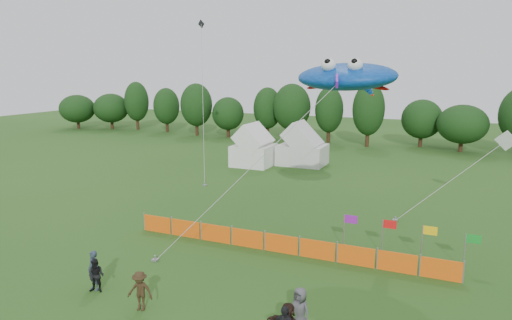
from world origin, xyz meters
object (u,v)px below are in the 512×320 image
at_px(barrier_fence, 281,244).
at_px(spectator_e, 300,311).
at_px(stingray_kite, 348,77).
at_px(tent_left, 254,149).
at_px(spectator_b, 96,276).
at_px(spectator_a, 94,270).
at_px(spectator_c, 140,291).
at_px(tent_right, 302,148).

bearing_deg(barrier_fence, spectator_e, -64.35).
bearing_deg(barrier_fence, stingray_kite, 52.64).
xyz_separation_m(tent_left, spectator_b, (4.69, -27.78, -1.00)).
bearing_deg(tent_left, spectator_e, -62.94).
relative_size(tent_left, spectator_a, 2.18).
bearing_deg(barrier_fence, spectator_b, -128.66).
bearing_deg(spectator_c, spectator_e, -3.09).
bearing_deg(spectator_a, spectator_e, 13.27).
bearing_deg(tent_right, barrier_fence, -74.88).
relative_size(spectator_a, spectator_c, 1.08).
distance_m(barrier_fence, spectator_e, 7.71).
bearing_deg(barrier_fence, tent_left, 117.53).
bearing_deg(spectator_c, tent_left, 93.24).
height_order(spectator_a, stingray_kite, stingray_kite).
bearing_deg(tent_right, stingray_kite, -65.86).
distance_m(spectator_b, stingray_kite, 16.15).
distance_m(tent_right, spectator_e, 31.26).
relative_size(spectator_b, spectator_e, 0.83).
height_order(spectator_a, spectator_e, spectator_e).
bearing_deg(stingray_kite, tent_left, 127.76).
distance_m(tent_left, tent_right, 5.09).
xyz_separation_m(barrier_fence, spectator_c, (-3.18, -7.90, 0.34)).
bearing_deg(spectator_a, spectator_b, -18.19).
xyz_separation_m(tent_left, spectator_a, (4.44, -27.64, -0.86)).
relative_size(tent_right, stingray_kite, 0.34).
bearing_deg(tent_left, tent_right, 28.95).
distance_m(spectator_a, spectator_b, 0.33).
distance_m(barrier_fence, spectator_c, 8.52).
distance_m(tent_right, spectator_c, 30.89).
xyz_separation_m(spectator_a, spectator_c, (3.01, -0.63, -0.07)).
distance_m(barrier_fence, spectator_a, 9.55).
bearing_deg(stingray_kite, spectator_c, -117.01).
bearing_deg(spectator_b, spectator_e, -12.67).
bearing_deg(barrier_fence, tent_right, 105.12).
height_order(tent_right, spectator_b, tent_right).
height_order(tent_left, stingray_kite, stingray_kite).
bearing_deg(spectator_a, stingray_kite, 61.82).
distance_m(tent_left, stingray_kite, 22.80).
xyz_separation_m(barrier_fence, stingray_kite, (2.56, 3.35, 8.80)).
bearing_deg(spectator_c, stingray_kite, 51.48).
xyz_separation_m(spectator_b, stingray_kite, (8.49, 10.77, 8.54)).
relative_size(spectator_a, spectator_b, 1.19).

